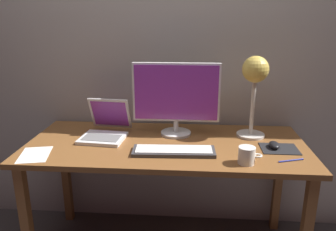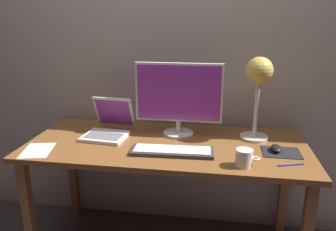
{
  "view_description": "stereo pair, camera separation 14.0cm",
  "coord_description": "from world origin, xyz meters",
  "px_view_note": "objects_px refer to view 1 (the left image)",
  "views": [
    {
      "loc": [
        0.14,
        -1.77,
        1.45
      ],
      "look_at": [
        0.01,
        -0.05,
        0.92
      ],
      "focal_mm": 35.23,
      "sensor_mm": 36.0,
      "label": 1
    },
    {
      "loc": [
        0.28,
        -1.75,
        1.45
      ],
      "look_at": [
        0.01,
        -0.05,
        0.92
      ],
      "focal_mm": 35.23,
      "sensor_mm": 36.0,
      "label": 2
    }
  ],
  "objects_px": {
    "laptop": "(106,126)",
    "pen": "(291,160)",
    "monitor": "(176,96)",
    "desk_lamp": "(255,78)",
    "keyboard_main": "(174,151)",
    "mouse": "(274,145)",
    "coffee_mug": "(247,155)"
  },
  "relations": [
    {
      "from": "desk_lamp",
      "to": "mouse",
      "type": "bearing_deg",
      "value": -62.35
    },
    {
      "from": "monitor",
      "to": "keyboard_main",
      "type": "relative_size",
      "value": 1.17
    },
    {
      "from": "desk_lamp",
      "to": "laptop",
      "type": "bearing_deg",
      "value": -175.93
    },
    {
      "from": "monitor",
      "to": "mouse",
      "type": "distance_m",
      "value": 0.63
    },
    {
      "from": "mouse",
      "to": "pen",
      "type": "distance_m",
      "value": 0.17
    },
    {
      "from": "laptop",
      "to": "pen",
      "type": "relative_size",
      "value": 2.31
    },
    {
      "from": "keyboard_main",
      "to": "laptop",
      "type": "relative_size",
      "value": 1.38
    },
    {
      "from": "laptop",
      "to": "coffee_mug",
      "type": "distance_m",
      "value": 0.86
    },
    {
      "from": "monitor",
      "to": "mouse",
      "type": "bearing_deg",
      "value": -18.47
    },
    {
      "from": "monitor",
      "to": "desk_lamp",
      "type": "xyz_separation_m",
      "value": [
        0.46,
        0.0,
        0.12
      ]
    },
    {
      "from": "keyboard_main",
      "to": "coffee_mug",
      "type": "bearing_deg",
      "value": -15.32
    },
    {
      "from": "laptop",
      "to": "mouse",
      "type": "bearing_deg",
      "value": -7.38
    },
    {
      "from": "mouse",
      "to": "coffee_mug",
      "type": "bearing_deg",
      "value": -131.26
    },
    {
      "from": "mouse",
      "to": "laptop",
      "type": "bearing_deg",
      "value": 172.62
    },
    {
      "from": "desk_lamp",
      "to": "mouse",
      "type": "relative_size",
      "value": 5.05
    },
    {
      "from": "coffee_mug",
      "to": "mouse",
      "type": "bearing_deg",
      "value": 48.74
    },
    {
      "from": "desk_lamp",
      "to": "coffee_mug",
      "type": "xyz_separation_m",
      "value": [
        -0.08,
        -0.4,
        -0.32
      ]
    },
    {
      "from": "laptop",
      "to": "pen",
      "type": "bearing_deg",
      "value": -15.9
    },
    {
      "from": "monitor",
      "to": "coffee_mug",
      "type": "xyz_separation_m",
      "value": [
        0.37,
        -0.39,
        -0.2
      ]
    },
    {
      "from": "laptop",
      "to": "keyboard_main",
      "type": "bearing_deg",
      "value": -28.75
    },
    {
      "from": "monitor",
      "to": "mouse",
      "type": "xyz_separation_m",
      "value": [
        0.55,
        -0.19,
        -0.22
      ]
    },
    {
      "from": "laptop",
      "to": "coffee_mug",
      "type": "height_order",
      "value": "laptop"
    },
    {
      "from": "keyboard_main",
      "to": "mouse",
      "type": "xyz_separation_m",
      "value": [
        0.55,
        0.11,
        0.01
      ]
    },
    {
      "from": "pen",
      "to": "laptop",
      "type": "bearing_deg",
      "value": 164.1
    },
    {
      "from": "monitor",
      "to": "desk_lamp",
      "type": "bearing_deg",
      "value": 0.41
    },
    {
      "from": "desk_lamp",
      "to": "coffee_mug",
      "type": "relative_size",
      "value": 4.09
    },
    {
      "from": "keyboard_main",
      "to": "desk_lamp",
      "type": "bearing_deg",
      "value": 33.15
    },
    {
      "from": "desk_lamp",
      "to": "pen",
      "type": "xyz_separation_m",
      "value": [
        0.15,
        -0.35,
        -0.35
      ]
    },
    {
      "from": "mouse",
      "to": "monitor",
      "type": "bearing_deg",
      "value": 161.53
    },
    {
      "from": "mouse",
      "to": "pen",
      "type": "height_order",
      "value": "mouse"
    },
    {
      "from": "keyboard_main",
      "to": "laptop",
      "type": "distance_m",
      "value": 0.49
    },
    {
      "from": "laptop",
      "to": "coffee_mug",
      "type": "bearing_deg",
      "value": -22.83
    }
  ]
}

